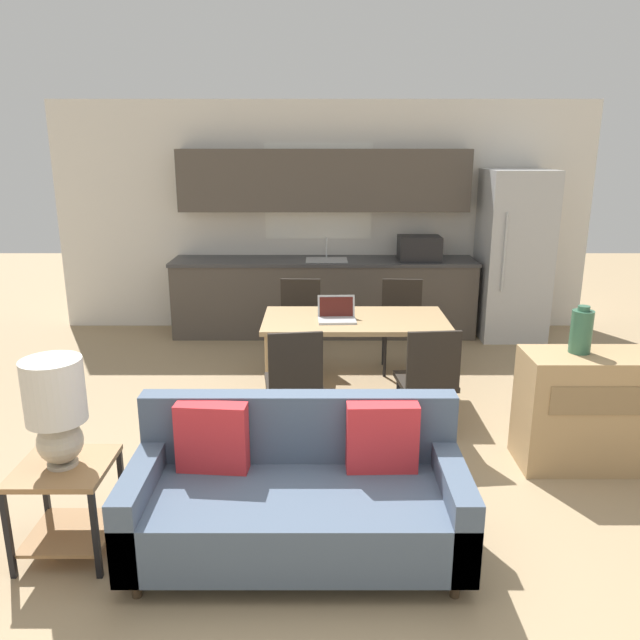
% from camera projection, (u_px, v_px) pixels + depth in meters
% --- Properties ---
extents(ground_plane, '(20.00, 20.00, 0.00)m').
position_uv_depth(ground_plane, '(329.00, 561.00, 3.42)').
color(ground_plane, '#9E8460').
extents(wall_back, '(6.40, 0.07, 2.70)m').
position_uv_depth(wall_back, '(324.00, 217.00, 7.50)').
color(wall_back, silver).
rests_on(wall_back, ground_plane).
extents(kitchen_counter, '(3.55, 0.65, 2.15)m').
position_uv_depth(kitchen_counter, '(326.00, 264.00, 7.35)').
color(kitchen_counter, '#4C443D').
rests_on(kitchen_counter, ground_plane).
extents(refrigerator, '(0.73, 0.79, 1.93)m').
position_uv_depth(refrigerator, '(514.00, 255.00, 7.20)').
color(refrigerator, '#B7BABC').
rests_on(refrigerator, ground_plane).
extents(dining_table, '(1.59, 0.82, 0.75)m').
position_uv_depth(dining_table, '(356.00, 325.00, 5.42)').
color(dining_table, tan).
rests_on(dining_table, ground_plane).
extents(couch, '(1.81, 0.80, 0.83)m').
position_uv_depth(couch, '(299.00, 494.00, 3.45)').
color(couch, '#3D2D1E').
rests_on(couch, ground_plane).
extents(side_table, '(0.49, 0.49, 0.53)m').
position_uv_depth(side_table, '(68.00, 493.00, 3.41)').
color(side_table, olive).
rests_on(side_table, ground_plane).
extents(table_lamp, '(0.31, 0.31, 0.60)m').
position_uv_depth(table_lamp, '(57.00, 406.00, 3.27)').
color(table_lamp, '#B2A893').
rests_on(table_lamp, side_table).
extents(credenza, '(1.04, 0.45, 0.83)m').
position_uv_depth(credenza, '(597.00, 410.00, 4.35)').
color(credenza, tan).
rests_on(credenza, ground_plane).
extents(vase, '(0.14, 0.14, 0.33)m').
position_uv_depth(vase, '(582.00, 331.00, 4.23)').
color(vase, '#336047').
rests_on(vase, credenza).
extents(dining_chair_far_left, '(0.44, 0.44, 0.90)m').
position_uv_depth(dining_chair_far_left, '(301.00, 321.00, 6.23)').
color(dining_chair_far_left, black).
rests_on(dining_chair_far_left, ground_plane).
extents(dining_chair_near_right, '(0.46, 0.46, 0.90)m').
position_uv_depth(dining_chair_near_right, '(429.00, 377.00, 4.71)').
color(dining_chair_near_right, black).
rests_on(dining_chair_near_right, ground_plane).
extents(dining_chair_near_left, '(0.47, 0.47, 0.90)m').
position_uv_depth(dining_chair_near_left, '(295.00, 379.00, 4.69)').
color(dining_chair_near_left, black).
rests_on(dining_chair_near_left, ground_plane).
extents(dining_chair_far_right, '(0.45, 0.45, 0.90)m').
position_uv_depth(dining_chair_far_right, '(403.00, 321.00, 6.22)').
color(dining_chair_far_right, black).
rests_on(dining_chair_far_right, ground_plane).
extents(laptop, '(0.33, 0.27, 0.20)m').
position_uv_depth(laptop, '(337.00, 314.00, 5.34)').
color(laptop, '#B7BABC').
rests_on(laptop, dining_table).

